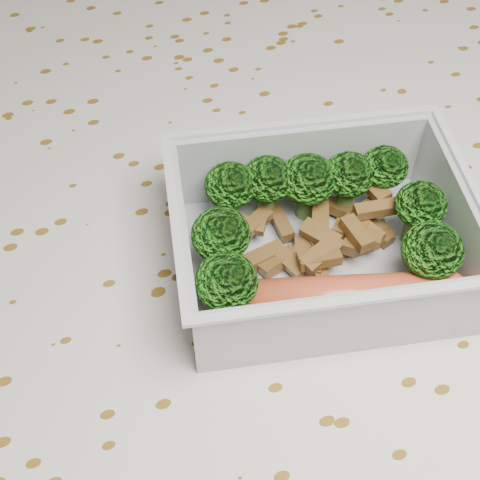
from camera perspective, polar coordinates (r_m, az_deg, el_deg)
name	(u,v)px	position (r m, az deg, el deg)	size (l,w,h in m)	color
dining_table	(237,332)	(0.53, -0.25, -7.87)	(1.40, 0.90, 0.75)	brown
tablecloth	(237,297)	(0.49, -0.27, -4.88)	(1.46, 0.96, 0.19)	white
lunch_container	(320,245)	(0.44, 6.84, -0.40)	(0.21, 0.18, 0.07)	silver
broccoli_florets	(312,211)	(0.44, 6.18, 2.45)	(0.18, 0.13, 0.05)	#608C3F
meat_pile	(328,235)	(0.45, 7.50, 0.43)	(0.11, 0.07, 0.03)	brown
sausage	(340,297)	(0.42, 8.55, -4.87)	(0.16, 0.07, 0.03)	#CE4F2D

